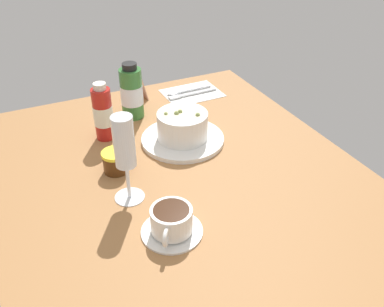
{
  "coord_description": "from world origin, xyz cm",
  "views": [
    {
      "loc": [
        -69.06,
        31.78,
        58.99
      ],
      "look_at": [
        3.32,
        -2.36,
        5.63
      ],
      "focal_mm": 38.97,
      "sensor_mm": 36.0,
      "label": 1
    }
  ],
  "objects_px": {
    "cutlery_setting": "(191,93)",
    "jam_jar": "(115,161)",
    "wine_glass": "(124,147)",
    "menu_card": "(136,82)",
    "coffee_cup": "(171,222)",
    "sauce_bottle_green": "(132,93)",
    "sauce_bottle_red": "(103,113)",
    "porridge_bowl": "(183,128)"
  },
  "relations": [
    {
      "from": "wine_glass",
      "to": "jam_jar",
      "type": "height_order",
      "value": "wine_glass"
    },
    {
      "from": "coffee_cup",
      "to": "jam_jar",
      "type": "distance_m",
      "value": 0.25
    },
    {
      "from": "porridge_bowl",
      "to": "wine_glass",
      "type": "relative_size",
      "value": 1.09
    },
    {
      "from": "jam_jar",
      "to": "coffee_cup",
      "type": "bearing_deg",
      "value": -171.16
    },
    {
      "from": "sauce_bottle_green",
      "to": "jam_jar",
      "type": "bearing_deg",
      "value": 152.8
    },
    {
      "from": "wine_glass",
      "to": "menu_card",
      "type": "xyz_separation_m",
      "value": [
        0.46,
        -0.18,
        -0.07
      ]
    },
    {
      "from": "porridge_bowl",
      "to": "wine_glass",
      "type": "bearing_deg",
      "value": 129.08
    },
    {
      "from": "wine_glass",
      "to": "menu_card",
      "type": "bearing_deg",
      "value": -20.88
    },
    {
      "from": "porridge_bowl",
      "to": "coffee_cup",
      "type": "xyz_separation_m",
      "value": [
        -0.3,
        0.16,
        -0.01
      ]
    },
    {
      "from": "coffee_cup",
      "to": "jam_jar",
      "type": "xyz_separation_m",
      "value": [
        0.25,
        0.04,
        -0.0
      ]
    },
    {
      "from": "coffee_cup",
      "to": "wine_glass",
      "type": "distance_m",
      "value": 0.18
    },
    {
      "from": "cutlery_setting",
      "to": "coffee_cup",
      "type": "height_order",
      "value": "coffee_cup"
    },
    {
      "from": "sauce_bottle_red",
      "to": "coffee_cup",
      "type": "bearing_deg",
      "value": -177.29
    },
    {
      "from": "porridge_bowl",
      "to": "sauce_bottle_red",
      "type": "distance_m",
      "value": 0.21
    },
    {
      "from": "cutlery_setting",
      "to": "coffee_cup",
      "type": "xyz_separation_m",
      "value": [
        -0.56,
        0.3,
        0.03
      ]
    },
    {
      "from": "sauce_bottle_green",
      "to": "sauce_bottle_red",
      "type": "bearing_deg",
      "value": 128.03
    },
    {
      "from": "cutlery_setting",
      "to": "jam_jar",
      "type": "bearing_deg",
      "value": 132.16
    },
    {
      "from": "wine_glass",
      "to": "menu_card",
      "type": "distance_m",
      "value": 0.5
    },
    {
      "from": "porridge_bowl",
      "to": "menu_card",
      "type": "distance_m",
      "value": 0.3
    },
    {
      "from": "cutlery_setting",
      "to": "wine_glass",
      "type": "bearing_deg",
      "value": 140.53
    },
    {
      "from": "jam_jar",
      "to": "sauce_bottle_red",
      "type": "distance_m",
      "value": 0.17
    },
    {
      "from": "cutlery_setting",
      "to": "sauce_bottle_green",
      "type": "xyz_separation_m",
      "value": [
        -0.07,
        0.22,
        0.07
      ]
    },
    {
      "from": "porridge_bowl",
      "to": "sauce_bottle_green",
      "type": "xyz_separation_m",
      "value": [
        0.19,
        0.07,
        0.04
      ]
    },
    {
      "from": "porridge_bowl",
      "to": "cutlery_setting",
      "type": "relative_size",
      "value": 1.2
    },
    {
      "from": "cutlery_setting",
      "to": "sauce_bottle_green",
      "type": "relative_size",
      "value": 1.12
    },
    {
      "from": "sauce_bottle_green",
      "to": "coffee_cup",
      "type": "bearing_deg",
      "value": 170.05
    },
    {
      "from": "sauce_bottle_green",
      "to": "wine_glass",
      "type": "bearing_deg",
      "value": 160.09
    },
    {
      "from": "menu_card",
      "to": "sauce_bottle_red",
      "type": "bearing_deg",
      "value": 141.09
    },
    {
      "from": "cutlery_setting",
      "to": "wine_glass",
      "type": "height_order",
      "value": "wine_glass"
    },
    {
      "from": "coffee_cup",
      "to": "sauce_bottle_red",
      "type": "distance_m",
      "value": 0.41
    },
    {
      "from": "sauce_bottle_red",
      "to": "porridge_bowl",
      "type": "bearing_deg",
      "value": -120.6
    },
    {
      "from": "sauce_bottle_red",
      "to": "menu_card",
      "type": "xyz_separation_m",
      "value": [
        0.19,
        -0.15,
        -0.02
      ]
    },
    {
      "from": "coffee_cup",
      "to": "sauce_bottle_red",
      "type": "height_order",
      "value": "sauce_bottle_red"
    },
    {
      "from": "porridge_bowl",
      "to": "sauce_bottle_red",
      "type": "bearing_deg",
      "value": 59.4
    },
    {
      "from": "sauce_bottle_red",
      "to": "sauce_bottle_green",
      "type": "bearing_deg",
      "value": -51.97
    },
    {
      "from": "wine_glass",
      "to": "menu_card",
      "type": "height_order",
      "value": "wine_glass"
    },
    {
      "from": "porridge_bowl",
      "to": "sauce_bottle_green",
      "type": "bearing_deg",
      "value": 21.29
    },
    {
      "from": "cutlery_setting",
      "to": "sauce_bottle_green",
      "type": "height_order",
      "value": "sauce_bottle_green"
    },
    {
      "from": "cutlery_setting",
      "to": "porridge_bowl",
      "type": "bearing_deg",
      "value": 150.66
    },
    {
      "from": "cutlery_setting",
      "to": "wine_glass",
      "type": "xyz_separation_m",
      "value": [
        -0.42,
        0.35,
        0.13
      ]
    },
    {
      "from": "sauce_bottle_green",
      "to": "cutlery_setting",
      "type": "bearing_deg",
      "value": -72.99
    },
    {
      "from": "porridge_bowl",
      "to": "sauce_bottle_green",
      "type": "height_order",
      "value": "sauce_bottle_green"
    }
  ]
}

